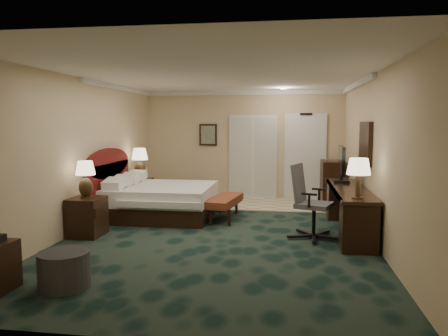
# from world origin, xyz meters

# --- Properties ---
(floor) EXTENTS (5.00, 7.50, 0.00)m
(floor) POSITION_xyz_m (0.00, 0.00, 0.00)
(floor) COLOR black
(floor) RESTS_ON ground
(ceiling) EXTENTS (5.00, 7.50, 0.00)m
(ceiling) POSITION_xyz_m (0.00, 0.00, 2.70)
(ceiling) COLOR white
(ceiling) RESTS_ON wall_back
(wall_back) EXTENTS (5.00, 0.00, 2.70)m
(wall_back) POSITION_xyz_m (0.00, 3.75, 1.35)
(wall_back) COLOR #CAAC96
(wall_back) RESTS_ON ground
(wall_front) EXTENTS (5.00, 0.00, 2.70)m
(wall_front) POSITION_xyz_m (0.00, -3.75, 1.35)
(wall_front) COLOR #CAAC96
(wall_front) RESTS_ON ground
(wall_left) EXTENTS (0.00, 7.50, 2.70)m
(wall_left) POSITION_xyz_m (-2.50, 0.00, 1.35)
(wall_left) COLOR #CAAC96
(wall_left) RESTS_ON ground
(wall_right) EXTENTS (0.00, 7.50, 2.70)m
(wall_right) POSITION_xyz_m (2.50, 0.00, 1.35)
(wall_right) COLOR #CAAC96
(wall_right) RESTS_ON ground
(crown_molding) EXTENTS (5.00, 7.50, 0.10)m
(crown_molding) POSITION_xyz_m (0.00, 0.00, 2.65)
(crown_molding) COLOR white
(crown_molding) RESTS_ON wall_back
(tile_patch) EXTENTS (3.20, 1.70, 0.01)m
(tile_patch) POSITION_xyz_m (0.90, 2.90, 0.01)
(tile_patch) COLOR tan
(tile_patch) RESTS_ON ground
(headboard) EXTENTS (0.12, 2.00, 1.40)m
(headboard) POSITION_xyz_m (-2.44, 1.00, 0.70)
(headboard) COLOR #540D09
(headboard) RESTS_ON ground
(entry_door) EXTENTS (1.02, 0.06, 2.18)m
(entry_door) POSITION_xyz_m (1.55, 3.72, 1.05)
(entry_door) COLOR white
(entry_door) RESTS_ON ground
(closet_doors) EXTENTS (1.20, 0.06, 2.10)m
(closet_doors) POSITION_xyz_m (0.25, 3.71, 1.05)
(closet_doors) COLOR silver
(closet_doors) RESTS_ON ground
(wall_art) EXTENTS (0.45, 0.06, 0.55)m
(wall_art) POSITION_xyz_m (-0.90, 3.71, 1.60)
(wall_art) COLOR #445F52
(wall_art) RESTS_ON wall_back
(wall_mirror) EXTENTS (0.05, 0.95, 0.75)m
(wall_mirror) POSITION_xyz_m (2.46, 0.60, 1.55)
(wall_mirror) COLOR white
(wall_mirror) RESTS_ON wall_right
(bed) EXTENTS (2.02, 1.87, 0.64)m
(bed) POSITION_xyz_m (-1.39, 1.21, 0.32)
(bed) COLOR white
(bed) RESTS_ON ground
(nightstand_near) EXTENTS (0.52, 0.60, 0.65)m
(nightstand_near) POSITION_xyz_m (-2.22, -0.45, 0.33)
(nightstand_near) COLOR black
(nightstand_near) RESTS_ON ground
(nightstand_far) EXTENTS (0.50, 0.58, 0.63)m
(nightstand_far) POSITION_xyz_m (-2.23, 2.23, 0.31)
(nightstand_far) COLOR black
(nightstand_far) RESTS_ON ground
(lamp_near) EXTENTS (0.42, 0.42, 0.62)m
(lamp_near) POSITION_xyz_m (-2.23, -0.43, 0.96)
(lamp_near) COLOR black
(lamp_near) RESTS_ON nightstand_near
(lamp_far) EXTENTS (0.38, 0.38, 0.70)m
(lamp_far) POSITION_xyz_m (-2.22, 2.25, 0.98)
(lamp_far) COLOR black
(lamp_far) RESTS_ON nightstand_far
(bed_bench) EXTENTS (0.64, 1.36, 0.44)m
(bed_bench) POSITION_xyz_m (-0.11, 1.15, 0.22)
(bed_bench) COLOR brown
(bed_bench) RESTS_ON ground
(ottoman) EXTENTS (0.75, 0.75, 0.42)m
(ottoman) POSITION_xyz_m (-1.42, -2.69, 0.21)
(ottoman) COLOR #323235
(ottoman) RESTS_ON ground
(desk) EXTENTS (0.58, 2.72, 0.78)m
(desk) POSITION_xyz_m (2.19, 0.42, 0.39)
(desk) COLOR black
(desk) RESTS_ON ground
(tv) EXTENTS (0.11, 0.89, 0.69)m
(tv) POSITION_xyz_m (2.13, 1.13, 1.13)
(tv) COLOR black
(tv) RESTS_ON desk
(desk_lamp) EXTENTS (0.41, 0.41, 0.62)m
(desk_lamp) POSITION_xyz_m (2.16, -0.66, 1.09)
(desk_lamp) COLOR black
(desk_lamp) RESTS_ON desk
(desk_chair) EXTENTS (0.90, 0.87, 1.23)m
(desk_chair) POSITION_xyz_m (1.57, -0.07, 0.62)
(desk_chair) COLOR #42414D
(desk_chair) RESTS_ON ground
(minibar) EXTENTS (0.53, 0.96, 1.01)m
(minibar) POSITION_xyz_m (2.18, 3.20, 0.51)
(minibar) COLOR black
(minibar) RESTS_ON ground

